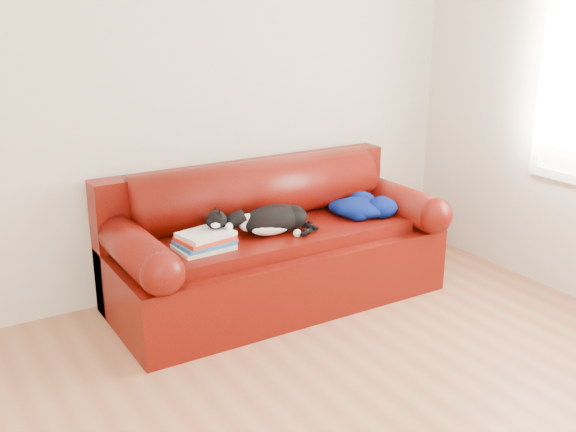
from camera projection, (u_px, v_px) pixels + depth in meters
name	position (u px, v px, depth m)	size (l,w,h in m)	color
room_shell	(376.00, 59.00, 2.49)	(4.52, 4.02, 2.61)	beige
sofa_base	(276.00, 266.00, 4.34)	(2.10, 0.90, 0.50)	#380204
sofa_back	(258.00, 211.00, 4.44)	(2.10, 1.01, 0.88)	#380204
book_stack	(205.00, 241.00, 3.88)	(0.33, 0.27, 0.10)	beige
cat	(273.00, 220.00, 4.12)	(0.59, 0.33, 0.22)	black
blanket	(362.00, 206.00, 4.48)	(0.47, 0.48, 0.14)	#020744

